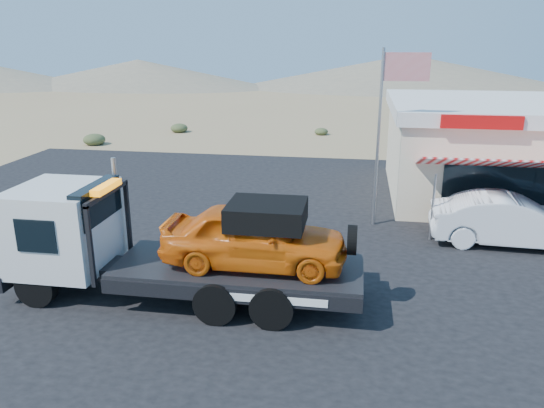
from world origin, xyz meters
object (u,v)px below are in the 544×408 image
object	(u,v)px
flagpole	(387,118)
jerky_store	(519,149)
tow_truck	(175,240)
white_sedan	(510,221)

from	to	relation	value
flagpole	jerky_store	bearing A→B (deg)	38.79
tow_truck	white_sedan	xyz separation A→B (m)	(9.20, 5.10, -0.74)
tow_truck	flagpole	bearing A→B (deg)	50.26
white_sedan	jerky_store	bearing A→B (deg)	-13.18
tow_truck	white_sedan	world-z (taller)	tow_truck
tow_truck	white_sedan	bearing A→B (deg)	28.97
white_sedan	flagpole	world-z (taller)	flagpole
tow_truck	jerky_store	world-z (taller)	jerky_store
tow_truck	flagpole	distance (m)	8.52
flagpole	white_sedan	bearing A→B (deg)	-17.33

